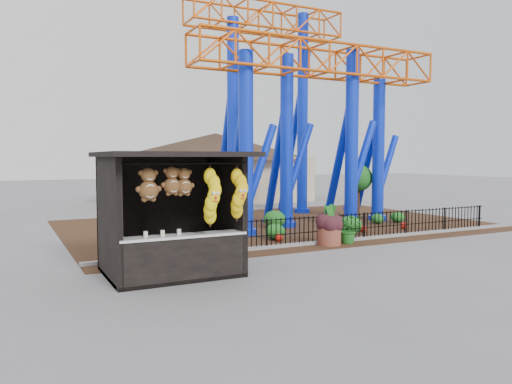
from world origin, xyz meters
name	(u,v)px	position (x,y,z in m)	size (l,w,h in m)	color
ground	(294,270)	(0.00, 0.00, 0.00)	(120.00, 120.00, 0.00)	slate
mulch_bed	(277,225)	(4.00, 8.00, 0.01)	(18.00, 12.00, 0.02)	#331E11
curb	(346,240)	(4.00, 3.00, 0.06)	(18.00, 0.18, 0.12)	gray
prize_booth	(174,216)	(-2.98, 0.92, 1.52)	(3.50, 3.40, 3.12)	black
picket_fence	(367,226)	(4.90, 3.00, 0.50)	(12.20, 0.06, 1.00)	black
roller_coaster	(297,80)	(5.12, 8.23, 6.44)	(11.00, 6.37, 10.82)	#0C2AD6
terracotta_planter	(329,236)	(3.04, 2.70, 0.33)	(0.81, 0.81, 0.65)	brown
planter_foliage	(329,217)	(3.04, 2.70, 0.97)	(0.70, 0.70, 0.64)	#311319
potted_plant	(349,229)	(3.85, 2.70, 0.50)	(0.90, 0.78, 1.00)	#285C1B
landscaping	(321,223)	(4.68, 5.57, 0.33)	(7.93, 3.90, 0.74)	#1B5C1B
pavilion	(216,156)	(6.00, 20.00, 3.07)	(15.00, 15.00, 4.80)	#BFAD8C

